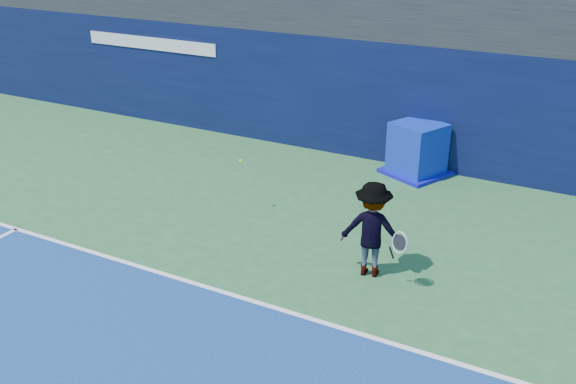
# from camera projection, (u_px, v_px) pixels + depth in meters

# --- Properties ---
(baseline) EXTENTS (24.00, 0.10, 0.01)m
(baseline) POSITION_uv_depth(u_px,v_px,m) (226.00, 293.00, 10.74)
(baseline) COLOR white
(baseline) RESTS_ON ground
(stadium_band) EXTENTS (36.00, 3.00, 1.20)m
(stadium_band) POSITION_uv_depth(u_px,v_px,m) (404.00, 8.00, 16.15)
(stadium_band) COLOR black
(stadium_band) RESTS_ON back_wall_assembly
(back_wall_assembly) EXTENTS (36.00, 1.03, 3.00)m
(back_wall_assembly) POSITION_uv_depth(u_px,v_px,m) (385.00, 99.00, 16.19)
(back_wall_assembly) COLOR #091136
(back_wall_assembly) RESTS_ON ground
(equipment_cart) EXTENTS (1.75, 1.75, 1.27)m
(equipment_cart) POSITION_uv_depth(u_px,v_px,m) (417.00, 151.00, 15.35)
(equipment_cart) COLOR #0C25AC
(equipment_cart) RESTS_ON ground
(tennis_player) EXTENTS (1.36, 0.84, 1.73)m
(tennis_player) POSITION_uv_depth(u_px,v_px,m) (372.00, 229.00, 10.99)
(tennis_player) COLOR white
(tennis_player) RESTS_ON ground
(tennis_ball) EXTENTS (0.07, 0.07, 0.07)m
(tennis_ball) POSITION_uv_depth(u_px,v_px,m) (241.00, 161.00, 13.17)
(tennis_ball) COLOR #CEDB18
(tennis_ball) RESTS_ON ground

